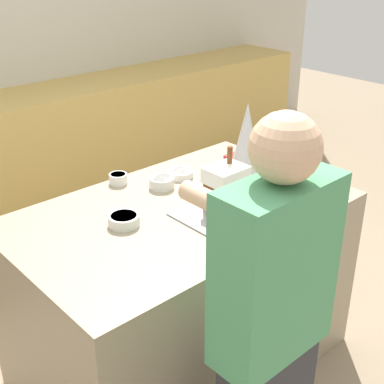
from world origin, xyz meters
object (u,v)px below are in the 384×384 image
Objects in this scene: candy_bowl_near_tray_left at (118,178)px; cookbook at (246,157)px; person at (269,336)px; baking_tray at (225,210)px; candy_bowl_behind_tray at (180,173)px; gingerbread_house at (226,187)px; decorative_tree at (246,139)px; candy_bowl_center_rear at (124,220)px; candy_bowl_near_tray_right at (162,182)px.

candy_bowl_near_tray_left is 0.74m from cookbook.
baking_tray is at bearing 56.16° from person.
candy_bowl_behind_tray is at bearing -27.30° from candy_bowl_near_tray_left.
gingerbread_house is 0.64m from cookbook.
candy_bowl_near_tray_left is 0.51× the size of cookbook.
cookbook is (0.15, 0.13, -0.18)m from decorative_tree.
baking_tray is at bearing -145.89° from cookbook.
decorative_tree is at bearing 47.00° from person.
candy_bowl_center_rear is 0.40m from candy_bowl_near_tray_right.
candy_bowl_behind_tray is (0.09, 0.41, 0.02)m from baking_tray.
decorative_tree reaches higher than candy_bowl_behind_tray.
candy_bowl_center_rear is at bearing -121.79° from candy_bowl_near_tray_left.
gingerbread_house is at bearing -149.23° from decorative_tree.
gingerbread_house is at bearing 56.15° from person.
candy_bowl_near_tray_right reaches higher than candy_bowl_center_rear.
person reaches higher than cookbook.
baking_tray is 4.91× the size of candy_bowl_near_tray_left.
candy_bowl_center_rear is at bearing -156.65° from candy_bowl_behind_tray.
candy_bowl_center_rear is at bearing 154.83° from gingerbread_house.
candy_bowl_near_tray_right is (-0.15, -0.04, 0.01)m from candy_bowl_behind_tray.
person is (-0.42, -0.62, -0.08)m from baking_tray.
person reaches higher than candy_bowl_near_tray_right.
baking_tray is 0.46m from candy_bowl_center_rear.
cookbook is at bearing 34.12° from gingerbread_house.
gingerbread_house is 0.43m from candy_bowl_behind_tray.
candy_bowl_center_rear is (-0.51, -0.22, 0.01)m from candy_bowl_behind_tray.
candy_bowl_center_rear reaches higher than candy_bowl_behind_tray.
cookbook is at bearing 41.08° from decorative_tree.
candy_bowl_center_rear is (-0.41, 0.19, -0.09)m from gingerbread_house.
candy_bowl_near_tray_right reaches higher than baking_tray.
decorative_tree reaches higher than candy_bowl_center_rear.
candy_bowl_near_tray_left is at bearing 58.21° from candy_bowl_center_rear.
decorative_tree reaches higher than baking_tray.
decorative_tree reaches higher than cookbook.
baking_tray is 0.28× the size of person.
gingerbread_house is 0.47m from candy_bowl_center_rear.
decorative_tree is at bearing 30.77° from gingerbread_house.
candy_bowl_center_rear is 0.82m from person.
candy_bowl_behind_tray is at bearing 77.20° from baking_tray.
candy_bowl_near_tray_left is 0.32m from candy_bowl_behind_tray.
person reaches higher than baking_tray.
gingerbread_house is 0.60m from candy_bowl_near_tray_left.
cookbook is (0.43, -0.06, -0.01)m from candy_bowl_behind_tray.
candy_bowl_behind_tray is 0.74× the size of cookbook.
gingerbread_house is (0.00, 0.00, 0.11)m from baking_tray.
candy_bowl_center_rear is at bearing 154.78° from baking_tray.
gingerbread_house is 0.18× the size of person.
decorative_tree reaches higher than gingerbread_house.
decorative_tree is 0.24× the size of person.
gingerbread_house is at bearing -71.40° from candy_bowl_near_tray_left.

